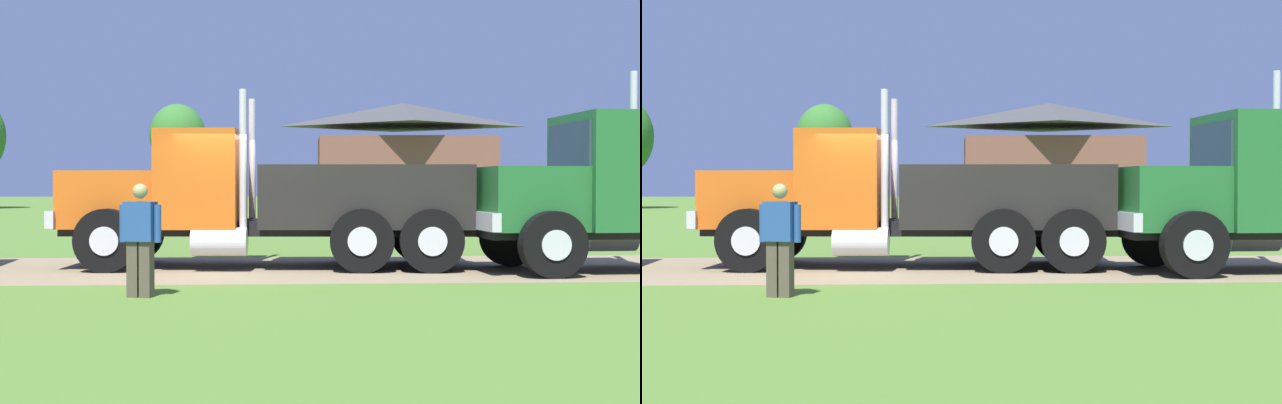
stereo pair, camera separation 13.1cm
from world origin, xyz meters
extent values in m
plane|color=#527A2B|center=(0.00, 0.00, 0.00)|extent=(200.00, 200.00, 0.00)
cube|color=#8F7B5A|center=(0.00, 0.00, 0.00)|extent=(120.00, 5.24, 0.01)
cube|color=black|center=(0.52, 0.38, 0.77)|extent=(7.95, 2.08, 0.28)
cube|color=orange|center=(-2.49, 0.58, 1.31)|extent=(1.96, 2.15, 1.08)
cube|color=silver|center=(-3.45, 0.65, 0.95)|extent=(0.31, 2.23, 0.32)
cube|color=orange|center=(-0.83, 0.47, 1.69)|extent=(1.66, 2.42, 1.84)
cube|color=#2D3D4C|center=(-1.60, 0.52, 2.06)|extent=(0.17, 1.93, 0.81)
cylinder|color=silver|center=(-0.02, -0.51, 2.05)|extent=(0.14, 0.14, 2.56)
cylinder|color=silver|center=(0.11, 1.33, 2.05)|extent=(0.14, 0.14, 2.56)
cylinder|color=silver|center=(-0.45, -0.57, 0.55)|extent=(1.03, 0.59, 0.52)
cube|color=black|center=(2.28, 0.26, 1.36)|extent=(4.08, 2.59, 1.18)
cylinder|color=black|center=(-2.48, -0.58, 0.58)|extent=(1.17, 0.38, 1.15)
cylinder|color=silver|center=(-2.49, -0.74, 0.58)|extent=(0.52, 0.08, 0.52)
cylinder|color=black|center=(-2.32, 1.74, 0.58)|extent=(1.17, 0.38, 1.15)
cylinder|color=silver|center=(-2.31, 1.90, 0.58)|extent=(0.52, 0.08, 0.52)
cylinder|color=black|center=(3.36, -0.98, 0.58)|extent=(1.17, 0.38, 1.15)
cylinder|color=silver|center=(3.35, -1.14, 0.58)|extent=(0.52, 0.08, 0.52)
cylinder|color=black|center=(3.52, 1.34, 0.58)|extent=(1.17, 0.38, 1.15)
cylinder|color=silver|center=(3.53, 1.50, 0.58)|extent=(0.52, 0.08, 0.52)
cylinder|color=black|center=(2.12, -0.89, 0.58)|extent=(1.17, 0.38, 1.15)
cylinder|color=silver|center=(2.11, -1.05, 0.58)|extent=(0.52, 0.08, 0.52)
cylinder|color=black|center=(2.27, 1.42, 0.58)|extent=(1.17, 0.38, 1.15)
cylinder|color=silver|center=(2.29, 1.58, 0.58)|extent=(0.52, 0.08, 0.52)
cube|color=#23662D|center=(5.10, -0.86, 1.33)|extent=(1.76, 2.06, 1.14)
cube|color=silver|center=(4.23, -0.91, 0.94)|extent=(0.28, 2.16, 0.32)
cube|color=#23662D|center=(6.70, -0.77, 1.82)|extent=(1.65, 2.33, 2.11)
cube|color=#2D3D4C|center=(5.91, -0.82, 2.24)|extent=(0.14, 1.88, 0.93)
cylinder|color=silver|center=(7.53, 0.16, 2.28)|extent=(0.14, 0.14, 3.03)
cylinder|color=silver|center=(7.10, 0.23, 0.54)|extent=(1.03, 0.57, 0.52)
cylinder|color=black|center=(5.25, -1.98, 0.57)|extent=(1.16, 0.36, 1.14)
cylinder|color=silver|center=(5.26, -2.14, 0.57)|extent=(0.52, 0.07, 0.51)
cylinder|color=black|center=(5.13, 0.26, 0.57)|extent=(1.16, 0.36, 1.14)
cylinder|color=silver|center=(5.12, 0.42, 0.57)|extent=(0.52, 0.07, 0.51)
cube|color=#264C8C|center=(-1.34, -4.08, 1.07)|extent=(0.47, 0.36, 0.56)
sphere|color=tan|center=(-1.34, -4.08, 1.49)|extent=(0.21, 0.21, 0.21)
cube|color=brown|center=(-1.25, -4.10, 0.39)|extent=(0.20, 0.22, 0.79)
cube|color=brown|center=(-1.43, -4.05, 0.39)|extent=(0.20, 0.22, 0.79)
cylinder|color=#264C8C|center=(-1.09, -4.15, 1.04)|extent=(0.10, 0.10, 0.53)
cylinder|color=#264C8C|center=(-1.59, -4.01, 1.04)|extent=(0.10, 0.10, 0.53)
cube|color=brown|center=(6.74, 24.79, 1.89)|extent=(8.25, 6.02, 3.79)
pyramid|color=#424242|center=(6.74, 24.79, 4.91)|extent=(8.66, 6.32, 1.12)
cube|color=black|center=(5.43, 21.95, 1.10)|extent=(1.80, 0.13, 2.20)
cylinder|color=#513823|center=(-5.74, 41.82, 1.71)|extent=(0.44, 0.44, 3.41)
ellipsoid|color=#35702B|center=(-5.74, 41.82, 4.90)|extent=(3.71, 3.71, 4.08)
camera|label=1|loc=(0.51, -16.43, 1.59)|focal=48.95mm
camera|label=2|loc=(0.64, -16.43, 1.59)|focal=48.95mm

